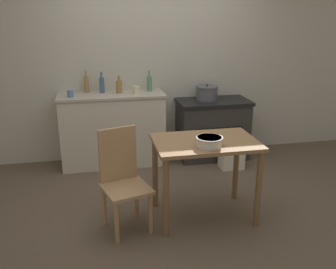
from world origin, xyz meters
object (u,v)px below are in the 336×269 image
at_px(flour_sack, 231,157).
at_px(stock_pot, 207,93).
at_px(bottle_mid_left, 149,83).
at_px(bottle_far_left, 102,85).
at_px(bottle_center_left, 119,86).
at_px(chair, 123,178).
at_px(cup_center_right, 136,90).
at_px(work_table, 205,154).
at_px(cup_center, 70,94).
at_px(stove, 212,129).
at_px(mixing_bowl_large, 209,141).
at_px(bottle_left, 86,84).

distance_m(flour_sack, stock_pot, 0.92).
bearing_deg(stock_pot, bottle_mid_left, 174.62).
xyz_separation_m(bottle_far_left, bottle_center_left, (0.21, -0.06, -0.02)).
bearing_deg(bottle_center_left, flour_sack, -19.74).
height_order(chair, cup_center_right, cup_center_right).
distance_m(work_table, stock_pot, 1.64).
xyz_separation_m(stock_pot, cup_center, (-1.77, -0.09, 0.09)).
height_order(bottle_far_left, cup_center_right, bottle_far_left).
bearing_deg(bottle_center_left, work_table, -66.61).
height_order(work_table, flour_sack, work_table).
distance_m(work_table, flour_sack, 1.38).
xyz_separation_m(work_table, stock_pot, (0.49, 1.55, 0.25)).
height_order(flour_sack, cup_center_right, cup_center_right).
distance_m(work_table, bottle_center_left, 1.75).
height_order(stove, bottle_center_left, bottle_center_left).
relative_size(chair, stock_pot, 3.18).
bearing_deg(mixing_bowl_large, cup_center, 128.03).
bearing_deg(work_table, mixing_bowl_large, -95.27).
bearing_deg(bottle_mid_left, work_table, -80.26).
distance_m(flour_sack, mixing_bowl_large, 1.58).
bearing_deg(chair, stove, 32.04).
bearing_deg(flour_sack, cup_center_right, 160.16).
distance_m(bottle_mid_left, cup_center, 1.02).
height_order(stock_pot, bottle_mid_left, bottle_mid_left).
bearing_deg(bottle_far_left, cup_center_right, -17.95).
bearing_deg(cup_center_right, work_table, -72.66).
relative_size(bottle_left, bottle_mid_left, 1.06).
bearing_deg(bottle_left, stove, -6.22).
bearing_deg(chair, work_table, -14.90).
distance_m(stock_pot, mixing_bowl_large, 1.78).
xyz_separation_m(mixing_bowl_large, bottle_left, (-1.07, 1.86, 0.21)).
bearing_deg(bottle_center_left, cup_center, -170.13).
height_order(stove, flour_sack, stove).
bearing_deg(cup_center, work_table, -48.71).
bearing_deg(work_table, bottle_mid_left, 99.74).
relative_size(work_table, cup_center, 11.71).
relative_size(stove, bottle_left, 3.42).
bearing_deg(bottle_left, chair, -80.29).
relative_size(chair, cup_center_right, 10.02).
bearing_deg(bottle_far_left, bottle_mid_left, -0.82).
bearing_deg(mixing_bowl_large, cup_center_right, 105.27).
bearing_deg(bottle_mid_left, mixing_bowl_large, -81.58).
relative_size(flour_sack, mixing_bowl_large, 1.26).
relative_size(stove, cup_center_right, 10.23).
bearing_deg(flour_sack, mixing_bowl_large, -120.12).
xyz_separation_m(chair, cup_center, (-0.49, 1.48, 0.50)).
height_order(stock_pot, cup_center_right, cup_center_right).
bearing_deg(bottle_far_left, stock_pot, -3.36).
bearing_deg(mixing_bowl_large, stock_pot, 73.65).
bearing_deg(stove, bottle_left, 173.78).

